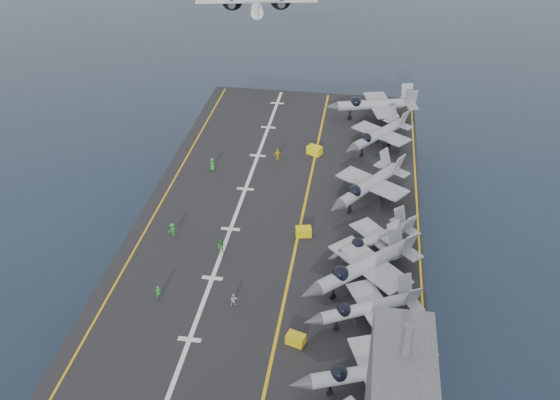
# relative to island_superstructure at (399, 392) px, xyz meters

# --- Properties ---
(ground) EXTENTS (500.00, 500.00, 0.00)m
(ground) POSITION_rel_island_superstructure_xyz_m (-15.00, 30.00, -17.90)
(ground) COLOR #142135
(ground) RESTS_ON ground
(hull) EXTENTS (36.00, 90.00, 10.00)m
(hull) POSITION_rel_island_superstructure_xyz_m (-15.00, 30.00, -12.90)
(hull) COLOR #56595E
(hull) RESTS_ON ground
(flight_deck) EXTENTS (38.00, 92.00, 0.40)m
(flight_deck) POSITION_rel_island_superstructure_xyz_m (-15.00, 30.00, -7.70)
(flight_deck) COLOR black
(flight_deck) RESTS_ON hull
(foul_line) EXTENTS (0.35, 90.00, 0.02)m
(foul_line) POSITION_rel_island_superstructure_xyz_m (-12.00, 30.00, -7.48)
(foul_line) COLOR gold
(foul_line) RESTS_ON flight_deck
(landing_centerline) EXTENTS (0.50, 90.00, 0.02)m
(landing_centerline) POSITION_rel_island_superstructure_xyz_m (-21.00, 30.00, -7.48)
(landing_centerline) COLOR silver
(landing_centerline) RESTS_ON flight_deck
(deck_edge_port) EXTENTS (0.25, 90.00, 0.02)m
(deck_edge_port) POSITION_rel_island_superstructure_xyz_m (-32.00, 30.00, -7.48)
(deck_edge_port) COLOR gold
(deck_edge_port) RESTS_ON flight_deck
(deck_edge_stbd) EXTENTS (0.25, 90.00, 0.02)m
(deck_edge_stbd) POSITION_rel_island_superstructure_xyz_m (3.50, 30.00, -7.48)
(deck_edge_stbd) COLOR gold
(deck_edge_stbd) RESTS_ON flight_deck
(island_superstructure) EXTENTS (5.00, 10.00, 15.00)m
(island_superstructure) POSITION_rel_island_superstructure_xyz_m (0.00, 0.00, 0.00)
(island_superstructure) COLOR #56595E
(island_superstructure) RESTS_ON flight_deck
(fighter_jet_1) EXTENTS (16.40, 13.67, 4.87)m
(fighter_jet_1) POSITION_rel_island_superstructure_xyz_m (-2.12, 6.45, -5.07)
(fighter_jet_1) COLOR #8B939B
(fighter_jet_1) RESTS_ON flight_deck
(fighter_jet_2) EXTENTS (15.51, 13.59, 4.51)m
(fighter_jet_2) POSITION_rel_island_superstructure_xyz_m (-2.60, 15.42, -5.24)
(fighter_jet_2) COLOR gray
(fighter_jet_2) RESTS_ON flight_deck
(fighter_jet_3) EXTENTS (19.03, 18.90, 5.59)m
(fighter_jet_3) POSITION_rel_island_superstructure_xyz_m (-3.35, 21.74, -4.71)
(fighter_jet_3) COLOR #8D949B
(fighter_jet_3) RESTS_ON flight_deck
(fighter_jet_4) EXTENTS (15.35, 14.97, 4.47)m
(fighter_jet_4) POSITION_rel_island_superstructure_xyz_m (-2.13, 27.83, -5.26)
(fighter_jet_4) COLOR gray
(fighter_jet_4) RESTS_ON flight_deck
(fighter_jet_5) EXTENTS (17.00, 18.48, 5.34)m
(fighter_jet_5) POSITION_rel_island_superstructure_xyz_m (-3.39, 39.73, -4.83)
(fighter_jet_5) COLOR gray
(fighter_jet_5) RESTS_ON flight_deck
(fighter_jet_7) EXTENTS (16.33, 17.42, 5.04)m
(fighter_jet_7) POSITION_rel_island_superstructure_xyz_m (-2.39, 55.53, -4.98)
(fighter_jet_7) COLOR #919CA2
(fighter_jet_7) RESTS_ON flight_deck
(fighter_jet_8) EXTENTS (18.42, 14.67, 5.61)m
(fighter_jet_8) POSITION_rel_island_superstructure_xyz_m (-3.07, 66.41, -4.70)
(fighter_jet_8) COLOR #9CA6AC
(fighter_jet_8) RESTS_ON flight_deck
(tow_cart_a) EXTENTS (2.20, 1.76, 1.15)m
(tow_cart_a) POSITION_rel_island_superstructure_xyz_m (-9.87, 11.21, -6.93)
(tow_cart_a) COLOR gold
(tow_cart_a) RESTS_ON flight_deck
(tow_cart_b) EXTENTS (2.23, 1.71, 1.20)m
(tow_cart_b) POSITION_rel_island_superstructure_xyz_m (-11.32, 30.10, -6.90)
(tow_cart_b) COLOR #D1C40A
(tow_cart_b) RESTS_ON flight_deck
(tow_cart_c) EXTENTS (2.63, 2.25, 1.34)m
(tow_cart_c) POSITION_rel_island_superstructure_xyz_m (-12.18, 51.92, -6.83)
(tow_cart_c) COLOR yellow
(tow_cart_c) RESTS_ON flight_deck
(crew_1) EXTENTS (1.29, 1.11, 1.81)m
(crew_1) POSITION_rel_island_superstructure_xyz_m (-26.14, 15.66, -6.59)
(crew_1) COLOR #268C33
(crew_1) RESTS_ON flight_deck
(crew_2) EXTENTS (1.29, 0.93, 2.03)m
(crew_2) POSITION_rel_island_superstructure_xyz_m (-20.98, 24.89, -6.49)
(crew_2) COLOR #2D8837
(crew_2) RESTS_ON flight_deck
(crew_3) EXTENTS (1.38, 1.32, 1.92)m
(crew_3) POSITION_rel_island_superstructure_xyz_m (-28.03, 27.47, -6.54)
(crew_3) COLOR #248429
(crew_3) RESTS_ON flight_deck
(crew_4) EXTENTS (1.42, 1.15, 2.06)m
(crew_4) POSITION_rel_island_superstructure_xyz_m (-17.65, 48.96, -6.47)
(crew_4) COLOR yellow
(crew_4) RESTS_ON flight_deck
(crew_5) EXTENTS (1.46, 1.37, 2.03)m
(crew_5) POSITION_rel_island_superstructure_xyz_m (-26.98, 44.60, -6.49)
(crew_5) COLOR #268C33
(crew_5) RESTS_ON flight_deck
(crew_7) EXTENTS (1.14, 0.99, 1.60)m
(crew_7) POSITION_rel_island_superstructure_xyz_m (-17.44, 15.88, -6.70)
(crew_7) COLOR silver
(crew_7) RESTS_ON flight_deck
(transport_plane) EXTENTS (25.75, 19.95, 5.47)m
(transport_plane) POSITION_rel_island_superstructure_xyz_m (-27.03, 83.26, 6.05)
(transport_plane) COLOR #B9BBBE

